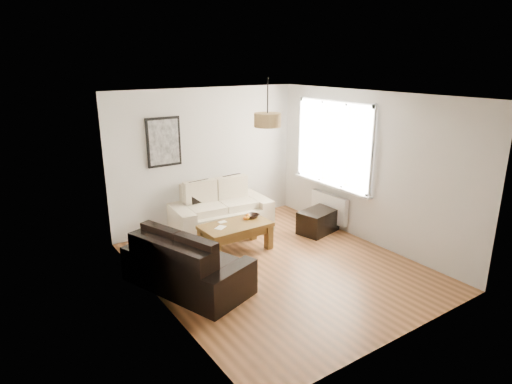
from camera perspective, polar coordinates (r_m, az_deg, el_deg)
floor at (r=6.85m, az=2.86°, el=-9.66°), size 4.50×4.50×0.00m
ceiling at (r=6.14m, az=3.22°, el=12.58°), size 3.80×4.50×0.00m
wall_back at (r=8.22m, az=-6.49°, el=4.46°), size 3.80×0.04×2.60m
wall_front at (r=4.87m, az=19.24°, el=-5.31°), size 3.80×0.04×2.60m
wall_left at (r=5.49m, az=-13.03°, el=-2.28°), size 0.04×4.50×2.60m
wall_right at (r=7.63m, az=14.51°, el=3.05°), size 0.04×4.50×2.60m
window_bay at (r=8.08m, az=10.24°, el=6.25°), size 0.14×1.90×1.60m
radiator at (r=8.36m, az=9.61°, el=-2.01°), size 0.10×0.90×0.52m
poster at (r=7.76m, az=-12.06°, el=6.47°), size 0.62×0.04×0.87m
pendant_shade at (r=6.42m, az=1.52°, el=9.47°), size 0.40×0.40×0.20m
loveseat_cream at (r=8.05m, az=-4.74°, el=-2.09°), size 1.87×1.13×0.89m
sofa_leather at (r=6.18m, az=-9.09°, el=-8.94°), size 1.42×1.99×0.78m
coffee_table at (r=7.26m, az=-2.68°, el=-5.98°), size 1.17×0.65×0.47m
ottoman at (r=8.10m, az=8.18°, el=-3.84°), size 0.83×0.63×0.42m
cushion_left at (r=8.00m, az=-7.53°, el=0.06°), size 0.42×0.17×0.41m
cushion_right at (r=8.32m, az=-3.23°, el=0.85°), size 0.42×0.17×0.41m
fruit_bowl at (r=7.45m, az=-0.46°, el=-3.17°), size 0.29×0.29×0.06m
orange_a at (r=7.32m, az=-1.11°, el=-3.45°), size 0.07×0.07×0.06m
orange_b at (r=7.42m, az=-1.07°, el=-3.16°), size 0.09×0.09×0.08m
orange_c at (r=7.31m, az=-1.50°, el=-3.47°), size 0.07×0.07×0.06m
papers at (r=7.04m, az=-4.70°, el=-4.68°), size 0.22×0.20×0.01m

